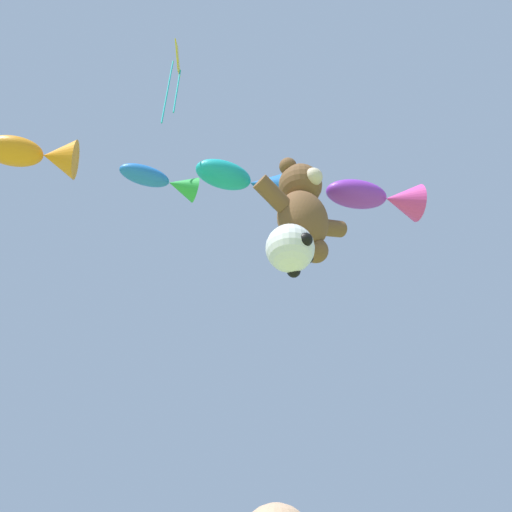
{
  "coord_description": "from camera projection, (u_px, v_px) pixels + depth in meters",
  "views": [
    {
      "loc": [
        -3.18,
        -0.52,
        1.32
      ],
      "look_at": [
        1.4,
        5.15,
        7.22
      ],
      "focal_mm": 40.0,
      "sensor_mm": 36.0,
      "label": 1
    }
  ],
  "objects": [
    {
      "name": "soccer_ball_kite",
      "position": [
        291.0,
        249.0,
        8.8
      ],
      "size": [
        0.84,
        0.84,
        0.78
      ],
      "color": "white"
    },
    {
      "name": "teddy_bear_kite",
      "position": [
        302.0,
        209.0,
        10.16
      ],
      "size": [
        2.1,
        0.92,
        2.13
      ],
      "color": "brown"
    },
    {
      "name": "fish_kite_tangerine",
      "position": [
        37.0,
        154.0,
        10.41
      ],
      "size": [
        1.74,
        1.35,
        0.75
      ],
      "color": "orange"
    },
    {
      "name": "fish_kite_cobalt",
      "position": [
        164.0,
        181.0,
        10.31
      ],
      "size": [
        1.47,
        0.81,
        0.48
      ],
      "color": "blue"
    },
    {
      "name": "fish_kite_teal",
      "position": [
        244.0,
        181.0,
        11.13
      ],
      "size": [
        1.84,
        1.13,
        0.73
      ],
      "color": "#19ADB2"
    },
    {
      "name": "fish_kite_violet",
      "position": [
        379.0,
        198.0,
        11.36
      ],
      "size": [
        2.03,
        1.52,
        0.77
      ],
      "color": "purple"
    },
    {
      "name": "diamond_kite",
      "position": [
        176.0,
        67.0,
        11.84
      ],
      "size": [
        0.59,
        0.72,
        2.7
      ],
      "color": "yellow"
    }
  ]
}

